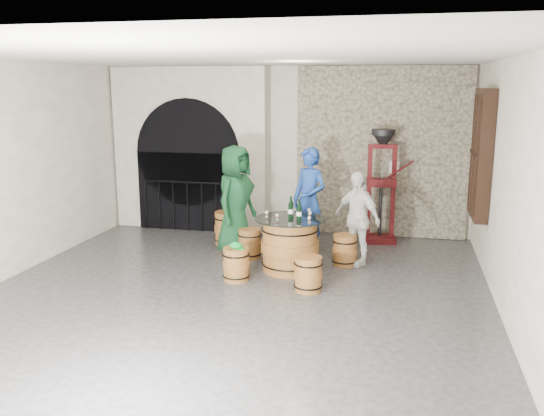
% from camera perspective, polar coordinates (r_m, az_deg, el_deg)
% --- Properties ---
extents(ground, '(8.00, 8.00, 0.00)m').
position_cam_1_polar(ground, '(7.89, -4.32, -9.13)').
color(ground, '#2B2B2D').
rests_on(ground, ground).
extents(wall_back, '(8.00, 0.00, 8.00)m').
position_cam_1_polar(wall_back, '(11.30, 1.61, 5.78)').
color(wall_back, beige).
rests_on(wall_back, ground).
extents(wall_front, '(8.00, 0.00, 8.00)m').
position_cam_1_polar(wall_front, '(3.95, -22.36, -7.49)').
color(wall_front, beige).
rests_on(wall_front, ground).
extents(wall_right, '(0.00, 8.00, 8.00)m').
position_cam_1_polar(wall_right, '(7.23, 22.98, 1.14)').
color(wall_right, beige).
rests_on(wall_right, ground).
extents(ceiling, '(8.00, 8.00, 0.00)m').
position_cam_1_polar(ceiling, '(7.36, -4.73, 14.77)').
color(ceiling, beige).
rests_on(ceiling, wall_back).
extents(stone_facing_panel, '(3.20, 0.12, 3.18)m').
position_cam_1_polar(stone_facing_panel, '(11.03, 10.79, 5.41)').
color(stone_facing_panel, gray).
rests_on(stone_facing_panel, ground).
extents(arched_opening, '(3.10, 0.60, 3.19)m').
position_cam_1_polar(arched_opening, '(11.58, -7.96, 5.74)').
color(arched_opening, beige).
rests_on(arched_opening, ground).
extents(shuttered_window, '(0.23, 1.10, 2.00)m').
position_cam_1_polar(shuttered_window, '(9.54, 19.99, 5.06)').
color(shuttered_window, black).
rests_on(shuttered_window, wall_right).
extents(barrel_table, '(1.09, 1.09, 0.84)m').
position_cam_1_polar(barrel_table, '(8.96, 1.79, -3.66)').
color(barrel_table, olive).
rests_on(barrel_table, ground).
extents(barrel_stool_left, '(0.41, 0.41, 0.50)m').
position_cam_1_polar(barrel_stool_left, '(9.65, -2.22, -3.54)').
color(barrel_stool_left, olive).
rests_on(barrel_stool_left, ground).
extents(barrel_stool_far, '(0.41, 0.41, 0.50)m').
position_cam_1_polar(barrel_stool_far, '(9.87, 3.36, -3.19)').
color(barrel_stool_far, olive).
rests_on(barrel_stool_far, ground).
extents(barrel_stool_right, '(0.41, 0.41, 0.50)m').
position_cam_1_polar(barrel_stool_right, '(9.34, 7.22, -4.17)').
color(barrel_stool_right, olive).
rests_on(barrel_stool_right, ground).
extents(barrel_stool_near_right, '(0.41, 0.41, 0.50)m').
position_cam_1_polar(barrel_stool_near_right, '(8.16, 3.62, -6.54)').
color(barrel_stool_near_right, olive).
rests_on(barrel_stool_near_right, ground).
extents(barrel_stool_near_left, '(0.41, 0.41, 0.50)m').
position_cam_1_polar(barrel_stool_near_left, '(8.58, -3.58, -5.59)').
color(barrel_stool_near_left, olive).
rests_on(barrel_stool_near_left, ground).
extents(green_cap, '(0.23, 0.18, 0.10)m').
position_cam_1_polar(green_cap, '(8.49, -3.58, -3.73)').
color(green_cap, '#0D9232').
rests_on(green_cap, barrel_stool_near_left).
extents(person_green, '(0.82, 1.04, 1.87)m').
position_cam_1_polar(person_green, '(9.74, -3.62, 0.77)').
color(person_green, '#0F381D').
rests_on(person_green, ground).
extents(person_blue, '(0.79, 0.71, 1.82)m').
position_cam_1_polar(person_blue, '(9.88, 3.69, 0.77)').
color(person_blue, navy).
rests_on(person_blue, ground).
extents(person_white, '(0.94, 0.83, 1.52)m').
position_cam_1_polar(person_white, '(9.29, 8.42, -1.02)').
color(person_white, white).
rests_on(person_white, ground).
extents(wine_bottle_left, '(0.08, 0.08, 0.32)m').
position_cam_1_polar(wine_bottle_left, '(8.86, 1.85, -0.15)').
color(wine_bottle_left, black).
rests_on(wine_bottle_left, barrel_table).
extents(wine_bottle_center, '(0.08, 0.08, 0.32)m').
position_cam_1_polar(wine_bottle_center, '(8.71, 2.70, -0.38)').
color(wine_bottle_center, black).
rests_on(wine_bottle_center, barrel_table).
extents(wine_bottle_right, '(0.08, 0.08, 0.32)m').
position_cam_1_polar(wine_bottle_right, '(8.95, 1.92, -0.02)').
color(wine_bottle_right, black).
rests_on(wine_bottle_right, barrel_table).
extents(tasting_glass_a, '(0.05, 0.05, 0.10)m').
position_cam_1_polar(tasting_glass_a, '(8.73, 0.50, -0.89)').
color(tasting_glass_a, '#BE5E25').
rests_on(tasting_glass_a, barrel_table).
extents(tasting_glass_b, '(0.05, 0.05, 0.10)m').
position_cam_1_polar(tasting_glass_b, '(8.91, 3.79, -0.65)').
color(tasting_glass_b, '#BE5E25').
rests_on(tasting_glass_b, barrel_table).
extents(tasting_glass_c, '(0.05, 0.05, 0.10)m').
position_cam_1_polar(tasting_glass_c, '(9.02, 1.75, -0.46)').
color(tasting_glass_c, '#BE5E25').
rests_on(tasting_glass_c, barrel_table).
extents(tasting_glass_d, '(0.05, 0.05, 0.10)m').
position_cam_1_polar(tasting_glass_d, '(9.11, 3.69, -0.35)').
color(tasting_glass_d, '#BE5E25').
rests_on(tasting_glass_d, barrel_table).
extents(tasting_glass_e, '(0.05, 0.05, 0.10)m').
position_cam_1_polar(tasting_glass_e, '(8.58, 3.69, -1.15)').
color(tasting_glass_e, '#BE5E25').
rests_on(tasting_glass_e, barrel_table).
extents(tasting_glass_f, '(0.05, 0.05, 0.10)m').
position_cam_1_polar(tasting_glass_f, '(8.92, -0.52, -0.60)').
color(tasting_glass_f, '#BE5E25').
rests_on(tasting_glass_f, barrel_table).
extents(side_barrel, '(0.45, 0.45, 0.60)m').
position_cam_1_polar(side_barrel, '(10.48, -4.52, -2.00)').
color(side_barrel, olive).
rests_on(side_barrel, ground).
extents(corking_press, '(0.88, 0.54, 2.07)m').
position_cam_1_polar(corking_press, '(10.61, 10.81, 2.99)').
color(corking_press, '#4B0C0F').
rests_on(corking_press, ground).
extents(control_box, '(0.18, 0.10, 0.22)m').
position_cam_1_polar(control_box, '(10.97, 12.03, 4.01)').
color(control_box, silver).
rests_on(control_box, wall_back).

